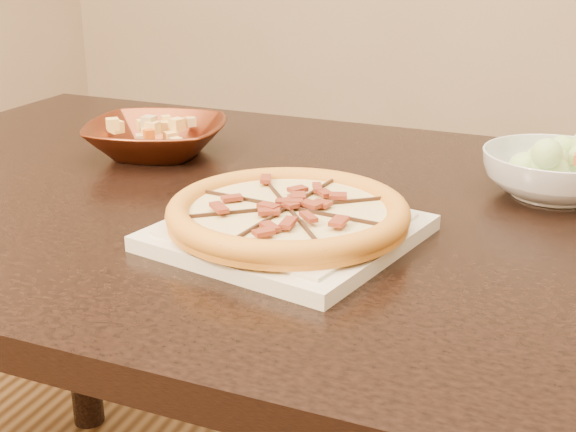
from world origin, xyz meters
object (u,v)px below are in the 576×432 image
dining_table (270,265)px  plate (288,232)px  pizza (288,213)px  salad_bowl (554,174)px  bronze_bowl (157,138)px

dining_table → plate: bearing=-59.6°
pizza → salad_bowl: bearing=45.7°
plate → pizza: pizza is taller
plate → bronze_bowl: (-0.33, 0.26, 0.02)m
dining_table → salad_bowl: size_ratio=7.32×
dining_table → salad_bowl: 0.41m
pizza → salad_bowl: size_ratio=1.45×
bronze_bowl → salad_bowl: salad_bowl is taller
dining_table → pizza: 0.21m
dining_table → pizza: bearing=-59.6°
dining_table → bronze_bowl: 0.31m
dining_table → plate: (0.08, -0.14, 0.11)m
plate → bronze_bowl: bearing=141.1°
plate → salad_bowl: bearing=45.7°
plate → salad_bowl: size_ratio=1.63×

